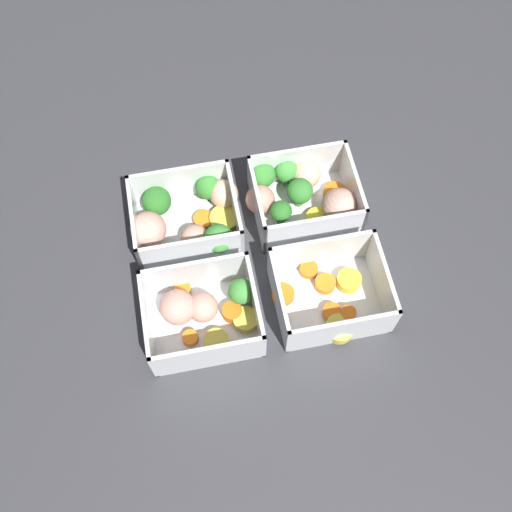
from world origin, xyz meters
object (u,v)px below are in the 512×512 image
at_px(container_near_right, 187,218).
at_px(container_far_right, 203,312).
at_px(container_far_left, 330,295).
at_px(container_near_left, 302,195).

bearing_deg(container_near_right, container_far_right, 89.80).
distance_m(container_near_right, container_far_left, 0.22).
relative_size(container_near_left, container_far_left, 1.14).
bearing_deg(container_near_left, container_far_left, 90.95).
distance_m(container_near_right, container_far_right, 0.14).
distance_m(container_far_left, container_far_right, 0.16).
bearing_deg(container_near_right, container_near_left, -178.00).
bearing_deg(container_far_right, container_near_right, -90.20).
xyz_separation_m(container_near_left, container_far_right, (0.16, 0.14, -0.00)).
relative_size(container_near_left, container_near_right, 0.99).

